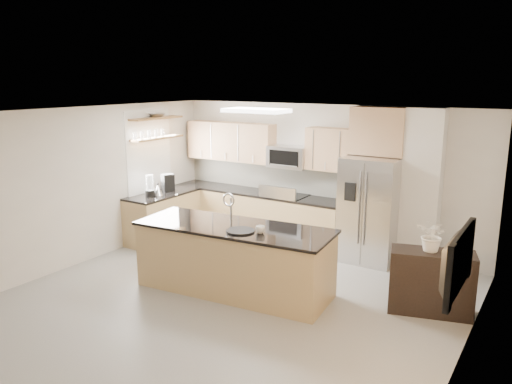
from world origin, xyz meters
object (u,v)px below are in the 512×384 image
Objects in this scene: refrigerator at (370,210)px; coffee_maker at (168,183)px; island at (234,258)px; platter at (240,231)px; cup at (260,230)px; bowl at (157,115)px; kettle at (158,190)px; credenza at (431,282)px; flower_vase at (434,227)px; microwave at (289,157)px; range at (285,219)px; television at (448,260)px; blender at (150,187)px.

refrigerator reaches higher than coffee_maker.
island reaches higher than platter.
bowl is (-3.19, 1.46, 1.35)m from cup.
kettle is at bearing 150.91° from island.
refrigerator is 3.85m from coffee_maker.
credenza is at bearing -5.95° from bowl.
credenza is at bearing -46.36° from refrigerator.
platter is 0.60× the size of flower_vase.
microwave is 5.88× the size of cup.
kettle is at bearing -146.28° from microwave.
kettle is 0.69× the size of coffee_maker.
credenza is 3.17× the size of coffee_maker.
kettle reaches higher than credenza.
kettle reaches higher than platter.
microwave is 1.16× the size of flower_vase.
refrigerator is 2.59m from island.
kettle is (-5.06, 0.26, 0.60)m from credenza.
kettle reaches higher than range.
range reaches higher than platter.
credenza is at bearing 16.28° from television.
flower_vase is (2.34, 0.99, 0.18)m from platter.
cup is 0.12× the size of television.
coffee_maker is 6.04m from television.
blender reaches higher than credenza.
blender is (-2.75, 1.09, 0.10)m from platter.
flower_vase is at bearing 22.87° from platter.
flower_vase reaches higher than coffee_maker.
island is at bearing -79.65° from microwave.
coffee_maker is at bearing 157.28° from credenza.
kettle is at bearing -162.22° from refrigerator.
credenza is 8.20× the size of cup.
kettle is at bearing -148.78° from range.
flower_vase is (2.57, 0.81, 0.68)m from island.
blender is (-2.08, -1.39, 0.62)m from range.
platter is (0.67, -2.47, 0.52)m from range.
refrigerator reaches higher than kettle.
refrigerator is at bearing -5.86° from microwave.
refrigerator is 3.62m from television.
island is 4.49× the size of flower_vase.
flower_vase is (3.01, -1.61, -0.45)m from microwave.
credenza is 5.10m from kettle.
cup is at bearing -18.43° from blender.
kettle is at bearing -78.56° from coffee_maker.
cup is (0.94, -2.52, -0.59)m from microwave.
coffee_maker is (-3.75, -0.84, 0.19)m from refrigerator.
blender is at bearing -143.97° from microwave.
credenza is 0.98× the size of television.
kettle is at bearing -52.36° from bowl.
cup is (0.50, -0.09, 0.54)m from island.
flower_vase is at bearing 23.63° from cup.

